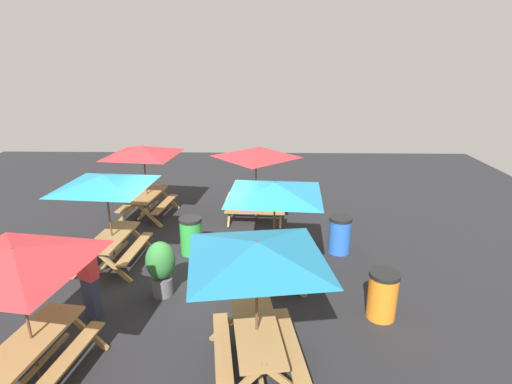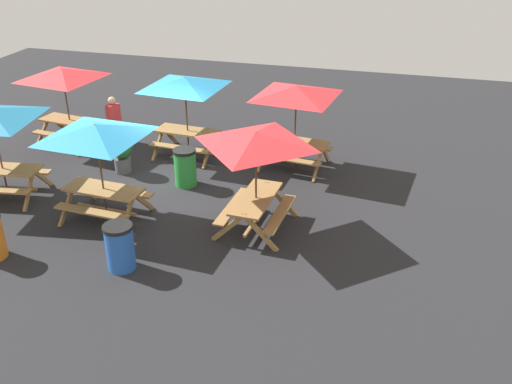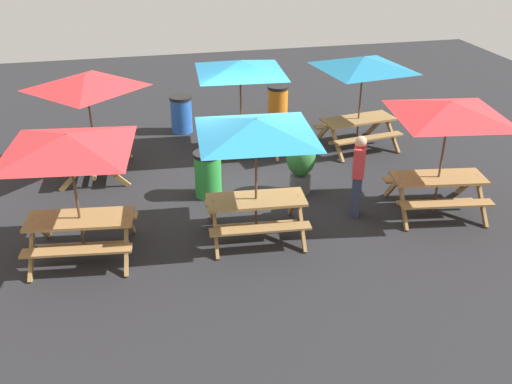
{
  "view_description": "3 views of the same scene",
  "coord_description": "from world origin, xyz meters",
  "views": [
    {
      "loc": [
        8.44,
        1.73,
        4.87
      ],
      "look_at": [
        -3.19,
        1.47,
        0.9
      ],
      "focal_mm": 28.0,
      "sensor_mm": 36.0,
      "label": 1
    },
    {
      "loc": [
        -6.1,
        12.12,
        6.59
      ],
      "look_at": [
        -3.19,
        1.47,
        0.9
      ],
      "focal_mm": 40.0,
      "sensor_mm": 36.0,
      "label": 2
    },
    {
      "loc": [
        -2.27,
        -10.85,
        5.61
      ],
      "look_at": [
        -0.25,
        -1.95,
        0.9
      ],
      "focal_mm": 40.0,
      "sensor_mm": 36.0,
      "label": 3
    }
  ],
  "objects": [
    {
      "name": "picnic_table_0",
      "position": [
        -0.25,
        -1.95,
        1.99
      ],
      "size": [
        2.82,
        2.82,
        2.34
      ],
      "rotation": [
        0.0,
        0.0,
        -0.08
      ],
      "color": "olive",
      "rests_on": "ground"
    },
    {
      "name": "picnic_table_1",
      "position": [
        -3.19,
        1.47,
        1.99
      ],
      "size": [
        2.11,
        2.11,
        2.34
      ],
      "rotation": [
        0.0,
        0.0,
        1.51
      ],
      "color": "olive",
      "rests_on": "ground"
    },
    {
      "name": "trash_bin_blue",
      "position": [
        -1.02,
        3.69,
        0.49
      ],
      "size": [
        0.59,
        0.59,
        0.98
      ],
      "color": "blue",
      "rests_on": "ground"
    },
    {
      "name": "ground_plane",
      "position": [
        0.0,
        0.0,
        0.0
      ],
      "size": [
        24.64,
        24.64,
        0.0
      ],
      "primitive_type": "plane",
      "color": "#232326",
      "rests_on": "ground"
    },
    {
      "name": "person_standing",
      "position": [
        1.84,
        -1.62,
        0.89
      ],
      "size": [
        0.35,
        0.42,
        1.67
      ],
      "rotation": [
        0.0,
        0.0,
        1.13
      ],
      "color": "#2D334C",
      "rests_on": "ground"
    },
    {
      "name": "trash_bin_green",
      "position": [
        -0.88,
        -0.15,
        0.49
      ],
      "size": [
        0.59,
        0.59,
        0.98
      ],
      "color": "green",
      "rests_on": "ground"
    },
    {
      "name": "potted_plant_0",
      "position": [
        1.05,
        -0.44,
        0.7
      ],
      "size": [
        0.62,
        0.62,
        1.23
      ],
      "color": "#59595B",
      "rests_on": "ground"
    },
    {
      "name": "picnic_table_5",
      "position": [
        -3.34,
        -1.96,
        1.99
      ],
      "size": [
        2.81,
        2.81,
        2.34
      ],
      "rotation": [
        0.0,
        0.0,
        -0.12
      ],
      "color": "olive",
      "rests_on": "ground"
    },
    {
      "name": "picnic_table_2",
      "position": [
        3.44,
        -1.84,
        1.99
      ],
      "size": [
        2.8,
        2.8,
        2.34
      ],
      "rotation": [
        0.0,
        0.0,
        -0.14
      ],
      "color": "olive",
      "rests_on": "ground"
    },
    {
      "name": "picnic_table_4",
      "position": [
        0.26,
        1.95,
        1.99
      ],
      "size": [
        2.82,
        2.82,
        2.34
      ],
      "rotation": [
        0.0,
        0.0,
        -0.07
      ],
      "color": "olive",
      "rests_on": "ground"
    }
  ]
}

